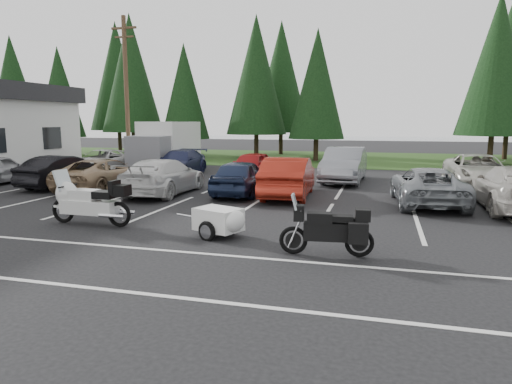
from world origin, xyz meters
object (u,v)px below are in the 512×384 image
object	(u,v)px
car_near_4	(241,177)
car_far_1	(180,162)
car_far_2	(251,165)
car_far_3	(344,165)
car_near_2	(105,174)
car_far_0	(103,161)
touring_motorcycle	(90,198)
car_near_1	(64,171)
car_near_5	(289,177)
cargo_trailer	(218,222)
utility_pole	(126,91)
adventure_motorcycle	(326,225)
car_far_4	(478,171)
car_near_3	(164,176)
car_near_6	(427,186)
box_truck	(163,146)

from	to	relation	value
car_near_4	car_far_1	size ratio (longest dim) A/B	0.89
car_far_2	car_far_3	xyz separation A→B (m)	(4.69, -0.01, 0.15)
car_near_2	car_near_4	xyz separation A→B (m)	(6.07, 0.25, 0.03)
car_far_0	touring_motorcycle	distance (m)	13.79
car_far_1	car_far_2	bearing A→B (deg)	-10.75
car_near_1	car_near_5	size ratio (longest dim) A/B	0.91
car_near_4	cargo_trailer	size ratio (longest dim) A/B	2.55
car_far_1	car_far_3	size ratio (longest dim) A/B	0.92
car_far_1	cargo_trailer	distance (m)	14.09
utility_pole	adventure_motorcycle	world-z (taller)	utility_pole
car_far_0	utility_pole	bearing A→B (deg)	77.16
car_far_4	adventure_motorcycle	bearing A→B (deg)	-113.73
car_near_2	car_far_4	xyz separation A→B (m)	(15.65, 5.32, 0.05)
car_far_3	touring_motorcycle	distance (m)	12.94
car_near_3	car_far_3	distance (m)	8.85
car_near_2	car_near_6	distance (m)	13.06
car_near_1	car_near_3	bearing A→B (deg)	179.03
car_near_6	car_far_3	size ratio (longest dim) A/B	0.94
car_near_6	car_far_0	xyz separation A→B (m)	(-16.90, 5.66, 0.01)
car_near_1	car_far_1	world-z (taller)	car_near_1
utility_pole	car_near_4	world-z (taller)	utility_pole
car_far_3	cargo_trailer	xyz separation A→B (m)	(-2.18, -11.71, -0.46)
car_near_3	car_far_0	bearing A→B (deg)	-42.56
car_near_4	car_near_6	xyz separation A→B (m)	(6.99, -0.38, -0.05)
car_far_4	car_far_1	bearing A→B (deg)	176.55
car_near_1	car_near_5	xyz separation A→B (m)	(10.19, 0.08, 0.07)
car_near_5	touring_motorcycle	xyz separation A→B (m)	(-4.41, -6.33, 0.01)
car_near_4	touring_motorcycle	xyz separation A→B (m)	(-2.48, -6.33, 0.08)
car_near_6	car_far_0	distance (m)	17.82
box_truck	car_far_3	bearing A→B (deg)	-14.09
car_far_4	cargo_trailer	size ratio (longest dim) A/B	3.19
box_truck	car_near_6	distance (m)	16.61
car_near_5	car_far_4	world-z (taller)	car_near_5
car_near_3	car_far_3	world-z (taller)	car_far_3
car_near_3	car_near_6	xyz separation A→B (m)	(10.04, 0.33, -0.06)
car_far_0	cargo_trailer	xyz separation A→B (m)	(11.38, -11.94, -0.29)
car_near_1	car_far_1	xyz separation A→B (m)	(2.94, 5.78, -0.03)
car_near_4	touring_motorcycle	size ratio (longest dim) A/B	1.47
car_far_0	car_far_2	xyz separation A→B (m)	(8.87, -0.21, 0.02)
car_far_0	car_far_2	distance (m)	8.87
car_near_3	car_far_1	world-z (taller)	car_near_3
car_near_1	car_near_6	world-z (taller)	car_near_1
car_near_2	car_near_6	world-z (taller)	car_near_2
touring_motorcycle	adventure_motorcycle	bearing A→B (deg)	-9.01
car_far_3	car_far_4	world-z (taller)	car_far_3
utility_pole	car_near_5	xyz separation A→B (m)	(11.36, -7.35, -3.92)
cargo_trailer	car_near_2	bearing A→B (deg)	160.95
car_near_2	cargo_trailer	size ratio (longest dim) A/B	2.97
car_near_5	car_near_6	xyz separation A→B (m)	(5.05, -0.37, -0.12)
car_far_1	touring_motorcycle	world-z (taller)	touring_motorcycle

